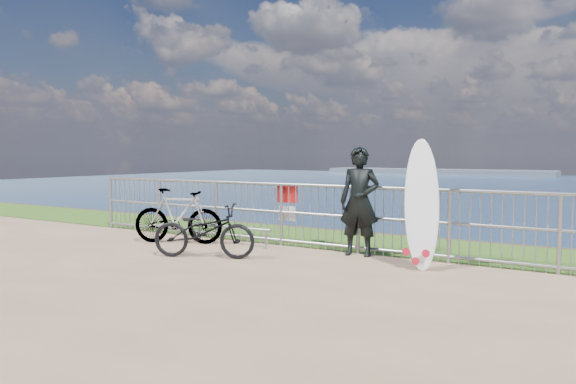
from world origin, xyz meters
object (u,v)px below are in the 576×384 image
Objects in this scene: bicycle_near at (204,231)px; bicycle_far at (178,216)px; surfer at (359,201)px; surfboard at (421,209)px.

bicycle_far is at bearing 35.99° from bicycle_near.
bicycle_near is (-1.98, -1.49, -0.45)m from surfer.
surfboard reaches higher than surfer.
bicycle_far reaches higher than bicycle_near.
bicycle_near is at bearing -143.37° from bicycle_far.
surfer is 1.28m from surfboard.
bicycle_far is (-1.34, 0.83, 0.07)m from bicycle_near.
surfboard is 4.53m from bicycle_far.
bicycle_near is 0.98× the size of bicycle_far.
surfer is at bearing 158.25° from surfboard.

